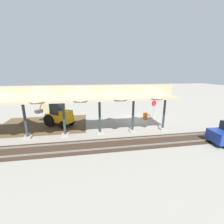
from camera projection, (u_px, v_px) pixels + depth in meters
ground_plane at (137, 119)px, 20.07m from camera, size 120.00×120.00×0.00m
dirt_work_zone at (44, 125)px, 18.06m from camera, size 10.06×7.00×0.01m
platform_canopy at (62, 94)px, 13.81m from camera, size 21.98×3.20×4.90m
rail_tracks at (161, 141)px, 13.75m from camera, size 60.00×2.58×0.15m
stop_sign at (154, 106)px, 20.04m from camera, size 0.74×0.24×2.47m
backhoe at (58, 115)px, 17.49m from camera, size 4.93×3.86×2.82m
dirt_mound at (28, 124)px, 18.37m from camera, size 4.68×4.68×1.28m
traffic_barrel at (145, 116)px, 20.04m from camera, size 0.56×0.56×0.90m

